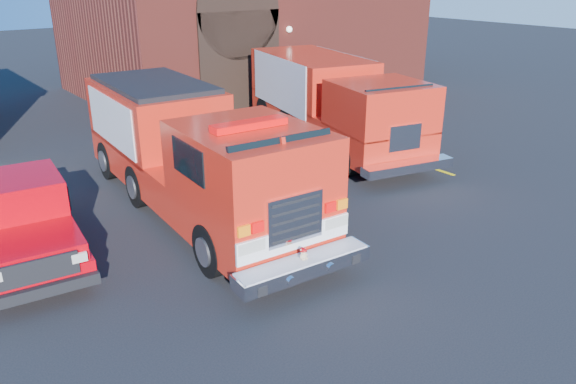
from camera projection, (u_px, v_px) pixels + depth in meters
ground at (256, 230)px, 12.64m from camera, size 100.00×100.00×0.00m
parking_stripe_near at (414, 162)px, 17.05m from camera, size 0.12×3.00×0.01m
parking_stripe_mid at (346, 140)px, 19.26m from camera, size 0.12×3.00×0.01m
parking_stripe_far at (293, 122)px, 21.47m from camera, size 0.12×3.00×0.01m
fire_engine at (192, 152)px, 13.18m from camera, size 3.16×9.28×2.81m
pickup_truck at (18, 216)px, 11.37m from camera, size 2.44×5.44×1.72m
secondary_truck at (331, 100)px, 18.27m from camera, size 4.38×8.80×2.74m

